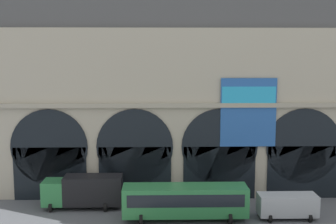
# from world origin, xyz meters

# --- Properties ---
(ground_plane) EXTENTS (200.00, 200.00, 0.00)m
(ground_plane) POSITION_xyz_m (0.00, 0.00, 0.00)
(ground_plane) COLOR #54565B
(station_building) EXTENTS (44.41, 6.15, 21.69)m
(station_building) POSITION_xyz_m (0.03, 7.88, 10.56)
(station_building) COLOR #B2A891
(station_building) RESTS_ON ground
(box_truck_midwest) EXTENTS (7.50, 2.91, 3.12)m
(box_truck_midwest) POSITION_xyz_m (-9.04, 2.50, 1.70)
(box_truck_midwest) COLOR #2D7A42
(box_truck_midwest) RESTS_ON ground
(bus_center) EXTENTS (11.00, 3.25, 3.10)m
(bus_center) POSITION_xyz_m (0.44, -0.81, 1.78)
(bus_center) COLOR #2D7A42
(bus_center) RESTS_ON ground
(van_mideast) EXTENTS (5.20, 2.48, 2.20)m
(van_mideast) POSITION_xyz_m (9.64, -0.63, 1.25)
(van_mideast) COLOR #ADB2B7
(van_mideast) RESTS_ON ground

